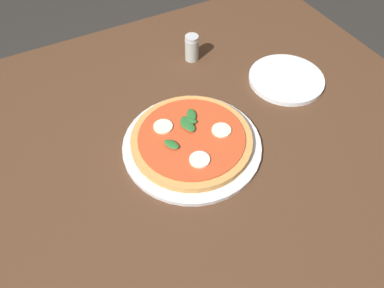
{
  "coord_description": "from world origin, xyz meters",
  "views": [
    {
      "loc": [
        -0.26,
        -0.57,
        1.48
      ],
      "look_at": [
        0.02,
        -0.04,
        0.76
      ],
      "focal_mm": 34.69,
      "sensor_mm": 36.0,
      "label": 1
    }
  ],
  "objects_px": {
    "dining_table": "(181,160)",
    "serving_tray": "(192,145)",
    "pepper_shaker": "(192,48)",
    "plate_white": "(286,79)",
    "pizza": "(192,139)"
  },
  "relations": [
    {
      "from": "dining_table",
      "to": "serving_tray",
      "type": "bearing_deg",
      "value": -64.46
    },
    {
      "from": "pepper_shaker",
      "to": "plate_white",
      "type": "bearing_deg",
      "value": -48.72
    },
    {
      "from": "serving_tray",
      "to": "plate_white",
      "type": "bearing_deg",
      "value": 14.32
    },
    {
      "from": "dining_table",
      "to": "serving_tray",
      "type": "xyz_separation_m",
      "value": [
        0.02,
        -0.04,
        0.09
      ]
    },
    {
      "from": "dining_table",
      "to": "serving_tray",
      "type": "distance_m",
      "value": 0.1
    },
    {
      "from": "plate_white",
      "to": "pepper_shaker",
      "type": "height_order",
      "value": "pepper_shaker"
    },
    {
      "from": "plate_white",
      "to": "pepper_shaker",
      "type": "xyz_separation_m",
      "value": [
        -0.2,
        0.23,
        0.03
      ]
    },
    {
      "from": "pizza",
      "to": "plate_white",
      "type": "relative_size",
      "value": 1.37
    },
    {
      "from": "pizza",
      "to": "pepper_shaker",
      "type": "xyz_separation_m",
      "value": [
        0.17,
        0.32,
        0.02
      ]
    },
    {
      "from": "plate_white",
      "to": "pepper_shaker",
      "type": "distance_m",
      "value": 0.3
    },
    {
      "from": "pizza",
      "to": "plate_white",
      "type": "distance_m",
      "value": 0.38
    },
    {
      "from": "serving_tray",
      "to": "dining_table",
      "type": "bearing_deg",
      "value": 115.54
    },
    {
      "from": "pepper_shaker",
      "to": "pizza",
      "type": "bearing_deg",
      "value": -117.98
    },
    {
      "from": "dining_table",
      "to": "serving_tray",
      "type": "height_order",
      "value": "serving_tray"
    },
    {
      "from": "serving_tray",
      "to": "pizza",
      "type": "relative_size",
      "value": 1.15
    }
  ]
}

